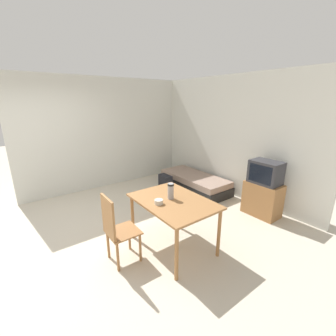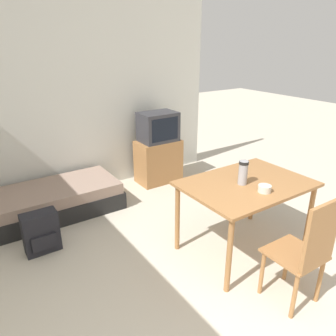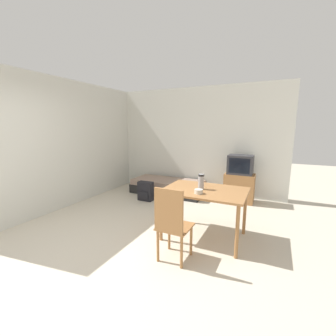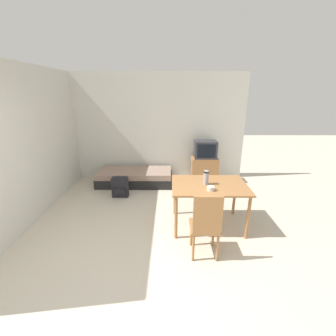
{
  "view_description": "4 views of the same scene",
  "coord_description": "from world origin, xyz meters",
  "px_view_note": "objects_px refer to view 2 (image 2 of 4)",
  "views": [
    {
      "loc": [
        3.5,
        -0.52,
        2.15
      ],
      "look_at": [
        0.32,
        1.84,
        0.96
      ],
      "focal_mm": 24.0,
      "sensor_mm": 36.0,
      "label": 1
    },
    {
      "loc": [
        -1.12,
        -0.7,
        2.09
      ],
      "look_at": [
        0.6,
        1.86,
        0.87
      ],
      "focal_mm": 35.0,
      "sensor_mm": 36.0,
      "label": 2
    },
    {
      "loc": [
        2.09,
        -1.91,
        1.72
      ],
      "look_at": [
        0.16,
        2.09,
        0.9
      ],
      "focal_mm": 24.0,
      "sensor_mm": 36.0,
      "label": 3
    },
    {
      "loc": [
        0.49,
        -2.13,
        2.23
      ],
      "look_at": [
        0.47,
        1.91,
        0.85
      ],
      "focal_mm": 24.0,
      "sensor_mm": 36.0,
      "label": 4
    }
  ],
  "objects_px": {
    "mate_bowl": "(265,189)",
    "backpack": "(41,233)",
    "daybed": "(45,203)",
    "tv": "(158,150)",
    "wooden_chair": "(307,250)",
    "dining_table": "(246,190)",
    "thermos_flask": "(243,171)"
  },
  "relations": [
    {
      "from": "mate_bowl",
      "to": "backpack",
      "type": "xyz_separation_m",
      "value": [
        -1.74,
        1.37,
        -0.58
      ]
    },
    {
      "from": "daybed",
      "to": "backpack",
      "type": "distance_m",
      "value": 0.78
    },
    {
      "from": "tv",
      "to": "wooden_chair",
      "type": "height_order",
      "value": "tv"
    },
    {
      "from": "daybed",
      "to": "wooden_chair",
      "type": "relative_size",
      "value": 1.87
    },
    {
      "from": "daybed",
      "to": "tv",
      "type": "relative_size",
      "value": 1.72
    },
    {
      "from": "dining_table",
      "to": "mate_bowl",
      "type": "xyz_separation_m",
      "value": [
        -0.02,
        -0.24,
        0.12
      ]
    },
    {
      "from": "tv",
      "to": "mate_bowl",
      "type": "xyz_separation_m",
      "value": [
        -0.25,
        -2.24,
        0.29
      ]
    },
    {
      "from": "thermos_flask",
      "to": "mate_bowl",
      "type": "relative_size",
      "value": 1.96
    },
    {
      "from": "wooden_chair",
      "to": "thermos_flask",
      "type": "distance_m",
      "value": 0.91
    },
    {
      "from": "daybed",
      "to": "dining_table",
      "type": "height_order",
      "value": "dining_table"
    },
    {
      "from": "thermos_flask",
      "to": "mate_bowl",
      "type": "distance_m",
      "value": 0.26
    },
    {
      "from": "daybed",
      "to": "dining_table",
      "type": "distance_m",
      "value": 2.47
    },
    {
      "from": "wooden_chair",
      "to": "daybed",
      "type": "bearing_deg",
      "value": 116.75
    },
    {
      "from": "tv",
      "to": "dining_table",
      "type": "distance_m",
      "value": 2.02
    },
    {
      "from": "daybed",
      "to": "wooden_chair",
      "type": "height_order",
      "value": "wooden_chair"
    },
    {
      "from": "daybed",
      "to": "dining_table",
      "type": "xyz_separation_m",
      "value": [
        1.53,
        -1.87,
        0.51
      ]
    },
    {
      "from": "dining_table",
      "to": "tv",
      "type": "bearing_deg",
      "value": 83.37
    },
    {
      "from": "daybed",
      "to": "thermos_flask",
      "type": "relative_size",
      "value": 7.9
    },
    {
      "from": "daybed",
      "to": "thermos_flask",
      "type": "height_order",
      "value": "thermos_flask"
    },
    {
      "from": "dining_table",
      "to": "backpack",
      "type": "distance_m",
      "value": 2.14
    },
    {
      "from": "daybed",
      "to": "mate_bowl",
      "type": "relative_size",
      "value": 15.51
    },
    {
      "from": "tv",
      "to": "mate_bowl",
      "type": "distance_m",
      "value": 2.28
    },
    {
      "from": "wooden_chair",
      "to": "dining_table",
      "type": "bearing_deg",
      "value": 78.23
    },
    {
      "from": "dining_table",
      "to": "thermos_flask",
      "type": "height_order",
      "value": "thermos_flask"
    },
    {
      "from": "dining_table",
      "to": "wooden_chair",
      "type": "xyz_separation_m",
      "value": [
        -0.17,
        -0.83,
        -0.14
      ]
    },
    {
      "from": "tv",
      "to": "mate_bowl",
      "type": "height_order",
      "value": "tv"
    },
    {
      "from": "mate_bowl",
      "to": "tv",
      "type": "bearing_deg",
      "value": 83.55
    },
    {
      "from": "daybed",
      "to": "tv",
      "type": "xyz_separation_m",
      "value": [
        1.77,
        0.13,
        0.34
      ]
    },
    {
      "from": "daybed",
      "to": "wooden_chair",
      "type": "bearing_deg",
      "value": -63.25
    },
    {
      "from": "daybed",
      "to": "mate_bowl",
      "type": "height_order",
      "value": "mate_bowl"
    },
    {
      "from": "dining_table",
      "to": "thermos_flask",
      "type": "bearing_deg",
      "value": 178.47
    },
    {
      "from": "thermos_flask",
      "to": "mate_bowl",
      "type": "xyz_separation_m",
      "value": [
        0.04,
        -0.24,
        -0.1
      ]
    }
  ]
}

